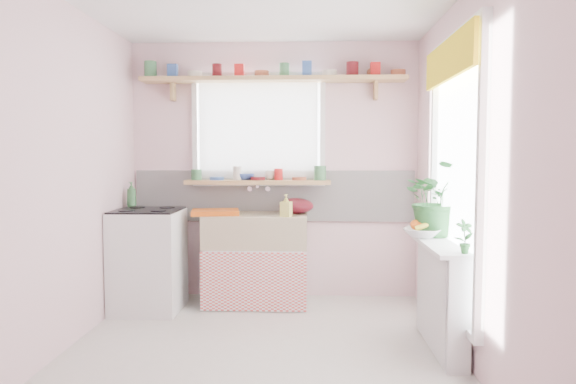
{
  "coord_description": "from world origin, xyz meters",
  "views": [
    {
      "loc": [
        0.35,
        -3.46,
        1.39
      ],
      "look_at": [
        0.18,
        0.55,
        1.11
      ],
      "focal_mm": 32.0,
      "sensor_mm": 36.0,
      "label": 1
    }
  ],
  "objects": [
    {
      "name": "room",
      "position": [
        0.66,
        0.86,
        1.37
      ],
      "size": [
        3.2,
        3.2,
        3.2
      ],
      "color": "silver",
      "rests_on": "ground"
    },
    {
      "name": "sink_unit",
      "position": [
        -0.15,
        1.29,
        0.43
      ],
      "size": [
        0.95,
        0.65,
        1.11
      ],
      "color": "white",
      "rests_on": "ground"
    },
    {
      "name": "cooker",
      "position": [
        -1.1,
        1.05,
        0.46
      ],
      "size": [
        0.58,
        0.58,
        0.93
      ],
      "color": "white",
      "rests_on": "ground"
    },
    {
      "name": "radiator_ledge",
      "position": [
        1.3,
        0.2,
        0.4
      ],
      "size": [
        0.22,
        0.95,
        0.78
      ],
      "color": "white",
      "rests_on": "ground"
    },
    {
      "name": "windowsill",
      "position": [
        -0.15,
        1.48,
        1.14
      ],
      "size": [
        1.4,
        0.22,
        0.04
      ],
      "primitive_type": "cube",
      "color": "tan",
      "rests_on": "room"
    },
    {
      "name": "pine_shelf",
      "position": [
        0.0,
        1.47,
        2.12
      ],
      "size": [
        2.52,
        0.24,
        0.04
      ],
      "primitive_type": "cube",
      "color": "tan",
      "rests_on": "room"
    },
    {
      "name": "shelf_crockery",
      "position": [
        -0.04,
        1.47,
        2.19
      ],
      "size": [
        2.47,
        0.11,
        0.12
      ],
      "color": "#3F7F4C",
      "rests_on": "pine_shelf"
    },
    {
      "name": "sill_crockery",
      "position": [
        -0.17,
        1.48,
        1.22
      ],
      "size": [
        1.35,
        0.11,
        0.12
      ],
      "color": "#3F7F4C",
      "rests_on": "windowsill"
    },
    {
      "name": "dish_tray",
      "position": [
        -0.53,
        1.25,
        0.87
      ],
      "size": [
        0.48,
        0.39,
        0.04
      ],
      "primitive_type": "cube",
      "rotation": [
        0.0,
        0.0,
        0.17
      ],
      "color": "#DC5B13",
      "rests_on": "sink_unit"
    },
    {
      "name": "colander",
      "position": [
        0.22,
        1.34,
        0.92
      ],
      "size": [
        0.36,
        0.36,
        0.15
      ],
      "primitive_type": "ellipsoid",
      "rotation": [
        0.0,
        0.0,
        0.14
      ],
      "color": "#560E19",
      "rests_on": "sink_unit"
    },
    {
      "name": "jade_plant",
      "position": [
        1.33,
        0.51,
        1.06
      ],
      "size": [
        0.55,
        0.49,
        0.58
      ],
      "primitive_type": "imported",
      "rotation": [
        0.0,
        0.0,
        0.07
      ],
      "color": "#27632C",
      "rests_on": "radiator_ledge"
    },
    {
      "name": "fruit_bowl",
      "position": [
        1.21,
        0.45,
        0.81
      ],
      "size": [
        0.37,
        0.37,
        0.07
      ],
      "primitive_type": "imported",
      "rotation": [
        0.0,
        0.0,
        -0.4
      ],
      "color": "silver",
      "rests_on": "radiator_ledge"
    },
    {
      "name": "herb_pot",
      "position": [
        1.33,
        -0.2,
        0.88
      ],
      "size": [
        0.13,
        0.11,
        0.22
      ],
      "primitive_type": "imported",
      "rotation": [
        0.0,
        0.0,
        0.3
      ],
      "color": "#2A6A2E",
      "rests_on": "radiator_ledge"
    },
    {
      "name": "soap_bottle_sink",
      "position": [
        0.14,
        1.1,
        0.95
      ],
      "size": [
        0.11,
        0.11,
        0.2
      ],
      "primitive_type": "imported",
      "rotation": [
        0.0,
        0.0,
        -0.29
      ],
      "color": "#DAD560",
      "rests_on": "sink_unit"
    },
    {
      "name": "sill_cup",
      "position": [
        -0.03,
        1.54,
        1.2
      ],
      "size": [
        0.14,
        0.14,
        0.09
      ],
      "primitive_type": "imported",
      "rotation": [
        0.0,
        0.0,
        -0.28
      ],
      "color": "white",
      "rests_on": "windowsill"
    },
    {
      "name": "sill_bowl",
      "position": [
        -0.29,
        1.54,
        1.19
      ],
      "size": [
        0.25,
        0.25,
        0.06
      ],
      "primitive_type": "imported",
      "rotation": [
        0.0,
        0.0,
        0.33
      ],
      "color": "#304A9D",
      "rests_on": "windowsill"
    },
    {
      "name": "shelf_vase",
      "position": [
        0.96,
        1.53,
        2.21
      ],
      "size": [
        0.15,
        0.15,
        0.14
      ],
      "primitive_type": "imported",
      "rotation": [
        0.0,
        0.0,
        -0.21
      ],
      "color": "#AC4F35",
      "rests_on": "pine_shelf"
    },
    {
      "name": "cooker_bottle",
      "position": [
        -1.32,
        1.27,
        1.03
      ],
      "size": [
        0.1,
        0.1,
        0.24
      ],
      "primitive_type": "imported",
      "rotation": [
        0.0,
        0.0,
        -0.07
      ],
      "color": "#3D7A45",
      "rests_on": "cooker"
    },
    {
      "name": "fruit",
      "position": [
        1.22,
        0.45,
        0.87
      ],
      "size": [
        0.2,
        0.14,
        0.1
      ],
      "color": "orange",
      "rests_on": "fruit_bowl"
    }
  ]
}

